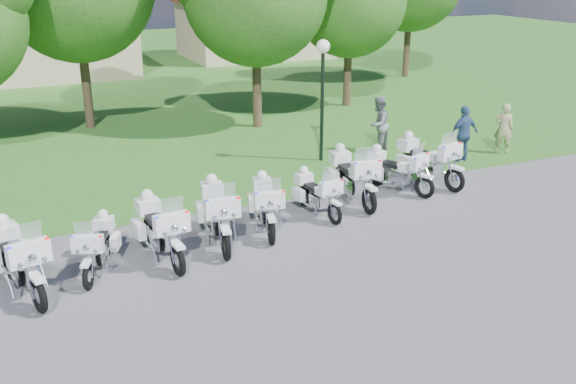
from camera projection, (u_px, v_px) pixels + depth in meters
name	position (u px, v px, depth m)	size (l,w,h in m)	color
ground	(320.00, 243.00, 15.44)	(100.00, 100.00, 0.00)	#535458
grass_lawn	(116.00, 72.00, 38.55)	(100.00, 48.00, 0.01)	#2A6A21
motorcycle_0	(18.00, 258.00, 12.97)	(1.26, 2.57, 1.76)	black
motorcycle_1	(97.00, 245.00, 13.90)	(1.20, 1.98, 1.41)	black
motorcycle_2	(160.00, 228.00, 14.47)	(0.98, 2.53, 1.70)	black
motorcycle_3	(218.00, 212.00, 15.32)	(1.12, 2.60, 1.75)	black
motorcycle_4	(266.00, 204.00, 16.05)	(1.16, 2.31, 1.59)	black
motorcycle_5	(317.00, 193.00, 17.03)	(0.81, 2.09, 1.41)	black
motorcycle_6	(352.00, 175.00, 17.90)	(0.97, 2.64, 1.77)	black
motorcycle_7	(396.00, 169.00, 18.72)	(1.33, 2.17, 1.55)	black
motorcycle_8	(427.00, 159.00, 19.39)	(1.19, 2.59, 1.76)	black
lamp_post	(323.00, 70.00, 20.70)	(0.44, 0.44, 4.03)	black
building_west	(2.00, 41.00, 36.37)	(14.56, 8.32, 4.10)	tan
building_east	(266.00, 25.00, 44.67)	(11.44, 7.28, 4.10)	tan
bystander_a	(504.00, 128.00, 22.29)	(0.64, 0.42, 1.76)	tan
bystander_b	(378.00, 125.00, 22.42)	(0.95, 0.74, 1.96)	gray
bystander_c	(464.00, 134.00, 21.38)	(1.10, 0.46, 1.88)	#385786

